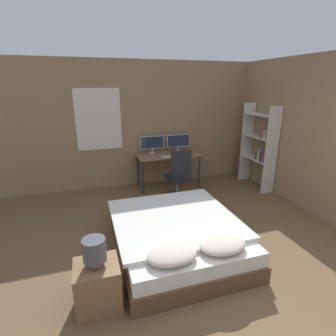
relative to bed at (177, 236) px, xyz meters
name	(u,v)px	position (x,y,z in m)	size (l,w,h in m)	color
ground_plane	(270,306)	(0.61, -1.20, -0.23)	(20.00, 20.00, 0.00)	brown
wall_back	(162,124)	(0.59, 2.73, 1.12)	(12.00, 0.08, 2.70)	#8E7051
wall_side_right	(327,139)	(2.70, 0.30, 1.12)	(0.06, 12.00, 2.70)	#8E7051
bed	(177,236)	(0.00, 0.00, 0.00)	(1.65, 1.91, 0.53)	brown
nightstand	(98,286)	(-1.09, -0.65, 0.02)	(0.44, 0.41, 0.50)	brown
bedside_lamp	(94,250)	(-1.09, -0.65, 0.44)	(0.23, 0.23, 0.30)	gray
desk	(168,158)	(0.63, 2.35, 0.41)	(1.37, 0.63, 0.74)	#846042
monitor_left	(152,143)	(0.32, 2.56, 0.73)	(0.54, 0.16, 0.38)	#B7B7BC
monitor_right	(178,141)	(0.93, 2.56, 0.73)	(0.54, 0.16, 0.38)	#B7B7BC
keyboard	(171,156)	(0.63, 2.14, 0.52)	(0.41, 0.13, 0.02)	#B7B7BC
computer_mouse	(184,155)	(0.92, 2.14, 0.53)	(0.07, 0.05, 0.04)	#B7B7BC
office_chair	(178,180)	(0.60, 1.60, 0.17)	(0.52, 0.52, 1.03)	black
bookshelf	(261,145)	(2.50, 1.68, 0.74)	(0.30, 0.89, 1.81)	beige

